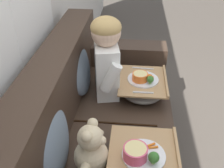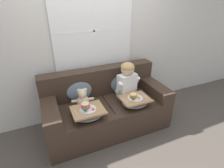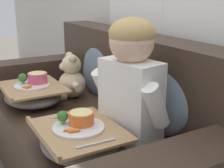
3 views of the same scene
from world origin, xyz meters
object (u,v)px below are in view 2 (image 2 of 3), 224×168
throw_pillow_behind_teddy (79,89)px  lap_tray_teddy (88,113)px  teddy_bear (83,99)px  couch (106,107)px  throw_pillow_behind_child (121,80)px  lap_tray_child (135,101)px  child_figure (127,79)px

throw_pillow_behind_teddy → lap_tray_teddy: bearing=-90.2°
teddy_bear → lap_tray_teddy: size_ratio=0.76×
couch → throw_pillow_behind_teddy: couch is taller
throw_pillow_behind_child → lap_tray_teddy: (-0.74, -0.48, -0.13)m
throw_pillow_behind_child → throw_pillow_behind_teddy: (-0.74, 0.00, 0.00)m
lap_tray_child → lap_tray_teddy: (-0.74, 0.00, 0.00)m
lap_tray_child → couch: bearing=141.3°
couch → teddy_bear: 0.45m
couch → lap_tray_child: 0.51m
lap_tray_child → throw_pillow_behind_child: bearing=89.8°
throw_pillow_behind_teddy → child_figure: bearing=-15.8°
throw_pillow_behind_child → lap_tray_child: (-0.00, -0.48, -0.14)m
child_figure → couch: bearing=176.8°
couch → child_figure: 0.59m
child_figure → lap_tray_child: child_figure is taller
teddy_bear → lap_tray_child: teddy_bear is taller
child_figure → lap_tray_child: 0.38m
couch → lap_tray_child: size_ratio=4.42×
throw_pillow_behind_teddy → teddy_bear: throw_pillow_behind_teddy is taller
teddy_bear → lap_tray_teddy: bearing=-90.2°
child_figure → lap_tray_child: bearing=-90.3°
couch → lap_tray_teddy: bearing=-141.6°
child_figure → lap_tray_child: size_ratio=1.38×
child_figure → lap_tray_teddy: 0.83m
teddy_bear → lap_tray_child: (0.74, -0.27, -0.06)m
couch → lap_tray_child: (0.37, -0.29, 0.20)m
couch → throw_pillow_behind_teddy: (-0.37, 0.19, 0.33)m
child_figure → teddy_bear: size_ratio=1.79×
couch → throw_pillow_behind_child: 0.53m
lap_tray_child → teddy_bear: bearing=159.8°
teddy_bear → throw_pillow_behind_teddy: bearing=89.8°
throw_pillow_behind_child → throw_pillow_behind_teddy: size_ratio=1.02×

